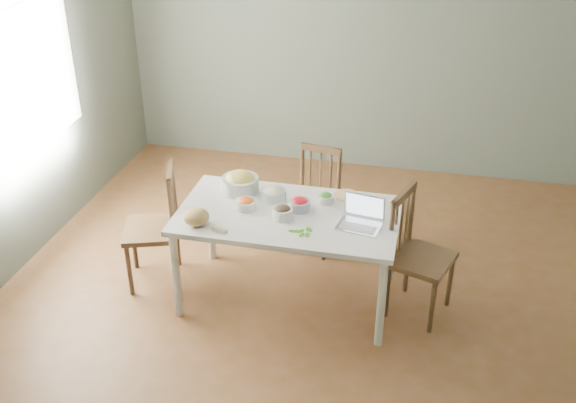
% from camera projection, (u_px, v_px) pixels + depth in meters
% --- Properties ---
extents(floor, '(5.00, 5.00, 0.00)m').
position_uv_depth(floor, '(310.00, 293.00, 5.45)').
color(floor, brown).
rests_on(floor, ground).
extents(wall_back, '(5.00, 0.00, 2.70)m').
position_uv_depth(wall_back, '(359.00, 46.00, 6.93)').
color(wall_back, '#5A6656').
rests_on(wall_back, ground).
extents(wall_front, '(5.00, 0.00, 2.70)m').
position_uv_depth(wall_front, '(193.00, 387.00, 2.67)').
color(wall_front, '#5A6656').
rests_on(wall_front, ground).
extents(wall_left, '(0.00, 5.00, 2.70)m').
position_uv_depth(wall_left, '(3.00, 113.00, 5.29)').
color(wall_left, '#5A6656').
rests_on(wall_left, ground).
extents(window_left, '(0.04, 1.60, 1.20)m').
position_uv_depth(window_left, '(23.00, 83.00, 5.47)').
color(window_left, white).
rests_on(window_left, ground).
extents(dining_table, '(1.67, 0.94, 0.78)m').
position_uv_depth(dining_table, '(288.00, 256.00, 5.22)').
color(dining_table, white).
rests_on(dining_table, floor).
extents(chair_far, '(0.47, 0.46, 0.92)m').
position_uv_depth(chair_far, '(313.00, 202.00, 5.85)').
color(chair_far, '#332413').
rests_on(chair_far, floor).
extents(chair_left, '(0.55, 0.57, 1.02)m').
position_uv_depth(chair_left, '(151.00, 227.00, 5.38)').
color(chair_left, '#332413').
rests_on(chair_left, floor).
extents(chair_right, '(0.55, 0.56, 1.01)m').
position_uv_depth(chair_right, '(422.00, 257.00, 5.02)').
color(chair_right, '#332413').
rests_on(chair_right, floor).
extents(bread_boule, '(0.22, 0.22, 0.12)m').
position_uv_depth(bread_boule, '(196.00, 217.00, 4.86)').
color(bread_boule, tan).
rests_on(bread_boule, dining_table).
extents(butter_stick, '(0.13, 0.07, 0.03)m').
position_uv_depth(butter_stick, '(219.00, 230.00, 4.79)').
color(butter_stick, beige).
rests_on(butter_stick, dining_table).
extents(bowl_squash, '(0.37, 0.37, 0.17)m').
position_uv_depth(bowl_squash, '(240.00, 182.00, 5.30)').
color(bowl_squash, '#F6D061').
rests_on(bowl_squash, dining_table).
extents(bowl_carrot, '(0.17, 0.17, 0.09)m').
position_uv_depth(bowl_carrot, '(246.00, 203.00, 5.07)').
color(bowl_carrot, orange).
rests_on(bowl_carrot, dining_table).
extents(bowl_onion, '(0.27, 0.27, 0.11)m').
position_uv_depth(bowl_onion, '(273.00, 193.00, 5.19)').
color(bowl_onion, '#FCE7BA').
rests_on(bowl_onion, dining_table).
extents(bowl_mushroom, '(0.19, 0.19, 0.10)m').
position_uv_depth(bowl_mushroom, '(282.00, 212.00, 4.94)').
color(bowl_mushroom, black).
rests_on(bowl_mushroom, dining_table).
extents(bowl_redpep, '(0.17, 0.17, 0.10)m').
position_uv_depth(bowl_redpep, '(299.00, 204.00, 5.06)').
color(bowl_redpep, red).
rests_on(bowl_redpep, dining_table).
extents(bowl_broccoli, '(0.15, 0.15, 0.08)m').
position_uv_depth(bowl_broccoli, '(326.00, 198.00, 5.17)').
color(bowl_broccoli, '#1D6223').
rests_on(bowl_broccoli, dining_table).
extents(flatbread, '(0.24, 0.24, 0.02)m').
position_uv_depth(flatbread, '(346.00, 195.00, 5.26)').
color(flatbread, beige).
rests_on(flatbread, dining_table).
extents(basil_bunch, '(0.19, 0.19, 0.02)m').
position_uv_depth(basil_bunch, '(300.00, 231.00, 4.79)').
color(basil_bunch, '#1D5D0F').
rests_on(basil_bunch, dining_table).
extents(laptop, '(0.35, 0.30, 0.22)m').
position_uv_depth(laptop, '(360.00, 214.00, 4.80)').
color(laptop, silver).
rests_on(laptop, dining_table).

